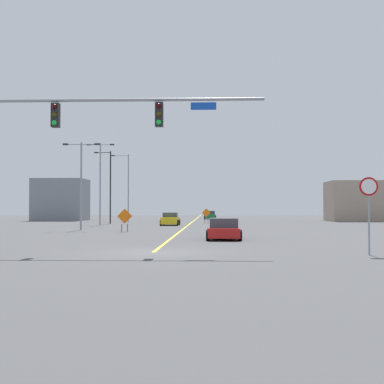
# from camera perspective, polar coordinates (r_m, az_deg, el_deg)

# --- Properties ---
(ground) EXTENTS (200.10, 200.10, 0.00)m
(ground) POSITION_cam_1_polar(r_m,az_deg,el_deg) (22.05, -4.34, -6.73)
(ground) COLOR #444447
(road_centre_stripe) EXTENTS (0.16, 111.17, 0.01)m
(road_centre_stripe) POSITION_cam_1_polar(r_m,az_deg,el_deg) (77.48, 0.29, -3.15)
(road_centre_stripe) COLOR yellow
(road_centre_stripe) RESTS_ON ground
(traffic_signal_assembly) EXTENTS (13.65, 0.44, 7.01)m
(traffic_signal_assembly) POSITION_cam_1_polar(r_m,az_deg,el_deg) (23.07, -14.81, 6.82)
(traffic_signal_assembly) COLOR gray
(traffic_signal_assembly) RESTS_ON ground
(stop_sign) EXTENTS (0.76, 0.07, 3.15)m
(stop_sign) POSITION_cam_1_polar(r_m,az_deg,el_deg) (21.86, 19.11, -0.89)
(stop_sign) COLOR gray
(stop_sign) RESTS_ON ground
(street_lamp_far_right) EXTENTS (2.41, 0.24, 9.10)m
(street_lamp_far_right) POSITION_cam_1_polar(r_m,az_deg,el_deg) (69.71, -7.25, 0.84)
(street_lamp_far_right) COLOR gray
(street_lamp_far_right) RESTS_ON ground
(street_lamp_far_left) EXTENTS (2.00, 0.24, 8.53)m
(street_lamp_far_left) POSITION_cam_1_polar(r_m,az_deg,el_deg) (60.76, -9.21, 0.91)
(street_lamp_far_left) COLOR black
(street_lamp_far_left) RESTS_ON ground
(street_lamp_mid_right) EXTENTS (3.17, 0.24, 7.46)m
(street_lamp_mid_right) POSITION_cam_1_polar(r_m,az_deg,el_deg) (44.48, -12.25, 1.55)
(street_lamp_mid_right) COLOR gray
(street_lamp_mid_right) RESTS_ON ground
(street_lamp_mid_left) EXTENTS (3.00, 0.24, 8.86)m
(street_lamp_mid_left) POSITION_cam_1_polar(r_m,az_deg,el_deg) (55.98, -10.20, 1.60)
(street_lamp_mid_left) COLOR gray
(street_lamp_mid_left) RESTS_ON ground
(construction_sign_median_far) EXTENTS (1.18, 0.29, 1.83)m
(construction_sign_median_far) POSITION_cam_1_polar(r_m,az_deg,el_deg) (40.99, -7.51, -2.81)
(construction_sign_median_far) COLOR orange
(construction_sign_median_far) RESTS_ON ground
(construction_sign_median_near) EXTENTS (1.08, 0.08, 1.81)m
(construction_sign_median_near) POSITION_cam_1_polar(r_m,az_deg,el_deg) (62.67, 1.60, -2.43)
(construction_sign_median_near) COLOR orange
(construction_sign_median_near) RESTS_ON ground
(car_yellow_distant) EXTENTS (1.94, 4.14, 1.37)m
(car_yellow_distant) POSITION_cam_1_polar(r_m,az_deg,el_deg) (55.24, -2.43, -3.06)
(car_yellow_distant) COLOR gold
(car_yellow_distant) RESTS_ON ground
(car_green_passing) EXTENTS (2.02, 4.24, 1.37)m
(car_green_passing) POSITION_cam_1_polar(r_m,az_deg,el_deg) (84.48, 2.01, -2.60)
(car_green_passing) COLOR #196B38
(car_green_passing) RESTS_ON ground
(car_red_far) EXTENTS (2.14, 4.22, 1.28)m
(car_red_far) POSITION_cam_1_polar(r_m,az_deg,el_deg) (30.91, 3.58, -4.21)
(car_red_far) COLOR red
(car_red_far) RESTS_ON ground
(roadside_building_east) EXTENTS (9.43, 6.45, 5.61)m
(roadside_building_east) POSITION_cam_1_polar(r_m,az_deg,el_deg) (75.91, 18.42, -0.98)
(roadside_building_east) COLOR gray
(roadside_building_east) RESTS_ON ground
(roadside_building_west) EXTENTS (7.31, 6.11, 6.11)m
(roadside_building_west) POSITION_cam_1_polar(r_m,az_deg,el_deg) (77.83, -14.41, -0.84)
(roadside_building_west) COLOR gray
(roadside_building_west) RESTS_ON ground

